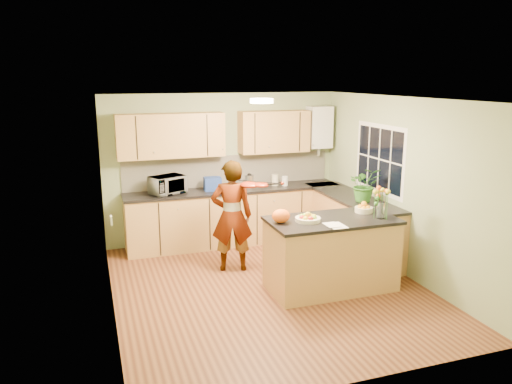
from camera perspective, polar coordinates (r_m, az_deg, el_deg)
name	(u,v)px	position (r m, az deg, el deg)	size (l,w,h in m)	color
floor	(269,288)	(6.82, 1.44, -10.88)	(4.50, 4.50, 0.00)	#512817
ceiling	(270,99)	(6.23, 1.57, 10.62)	(4.00, 4.50, 0.02)	silver
wall_back	(223,168)	(8.51, -3.74, 2.80)	(4.00, 0.02, 2.50)	#8D9E71
wall_front	(358,256)	(4.46, 11.62, -7.13)	(4.00, 0.02, 2.50)	#8D9E71
wall_left	(107,211)	(6.04, -16.62, -2.04)	(0.02, 4.50, 2.50)	#8D9E71
wall_right	(402,187)	(7.33, 16.34, 0.60)	(0.02, 4.50, 2.50)	#8D9E71
back_counter	(235,216)	(8.43, -2.47, -2.72)	(3.64, 0.62, 0.94)	#AC7744
right_counter	(351,225)	(8.06, 10.79, -3.70)	(0.62, 2.24, 0.94)	#AC7744
splashback	(229,170)	(8.53, -3.06, 2.49)	(3.60, 0.02, 0.52)	beige
upper_cabinets	(215,134)	(8.22, -4.68, 6.64)	(3.20, 0.34, 0.70)	#AC7744
boiler	(319,127)	(8.86, 7.24, 7.36)	(0.40, 0.30, 0.86)	white
window_right	(379,159)	(7.76, 13.92, 3.68)	(0.01, 1.30, 1.05)	white
light_switch	(111,220)	(5.45, -16.22, -3.10)	(0.02, 0.09, 0.09)	white
ceiling_lamp	(262,101)	(6.52, 0.64, 10.39)	(0.30, 0.30, 0.07)	#FFEABF
peninsula_island	(331,254)	(6.71, 8.58, -6.98)	(1.68, 0.86, 0.96)	#AC7744
fruit_dish	(308,218)	(6.40, 5.95, -2.93)	(0.33, 0.33, 0.11)	beige
orange_bowl	(364,208)	(6.93, 12.22, -1.79)	(0.24, 0.24, 0.14)	beige
flower_vase	(381,195)	(6.63, 14.15, -0.35)	(0.25, 0.25, 0.47)	silver
orange_bag	(281,216)	(6.30, 2.87, -2.75)	(0.23, 0.20, 0.18)	orange
papers	(336,225)	(6.26, 9.17, -3.79)	(0.20, 0.28, 0.01)	white
violinist	(232,216)	(7.17, -2.79, -2.75)	(0.59, 0.39, 1.63)	#EAAB8F
violin	(250,185)	(6.90, -0.73, 0.82)	(0.64, 0.25, 0.13)	#590E05
microwave	(167,185)	(8.04, -10.09, 0.81)	(0.52, 0.35, 0.29)	white
blue_box	(213,184)	(8.19, -4.99, 0.94)	(0.27, 0.20, 0.22)	navy
kettle	(249,181)	(8.36, -0.77, 1.29)	(0.15, 0.15, 0.29)	#ACACB0
jar_cream	(275,180)	(8.57, 2.18, 1.40)	(0.12, 0.12, 0.18)	beige
jar_white	(285,181)	(8.54, 3.32, 1.28)	(0.11, 0.11, 0.16)	white
potted_plant	(365,184)	(7.58, 12.34, 0.85)	(0.47, 0.41, 0.52)	#316F25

